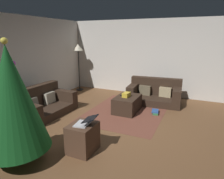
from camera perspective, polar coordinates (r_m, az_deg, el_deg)
ground_plane at (r=4.58m, az=2.24°, el=-11.43°), size 6.40×6.40×0.00m
rear_partition at (r=6.07m, az=-26.41°, el=6.46°), size 6.40×0.12×2.60m
corner_partition at (r=7.15m, az=12.03°, el=8.73°), size 0.12×6.40×2.60m
couch_left at (r=5.69m, az=-19.17°, el=-3.90°), size 1.61×0.97×0.74m
couch_right at (r=6.43m, az=12.05°, el=-1.13°), size 1.01×1.65×0.75m
ottoman at (r=5.57m, az=4.31°, el=-4.15°), size 0.87×0.59×0.43m
gift_box at (r=5.46m, az=4.11°, el=-1.49°), size 0.26×0.18×0.12m
tv_remote at (r=5.56m, az=3.17°, el=-1.72°), size 0.07×0.16×0.02m
christmas_tree at (r=3.46m, az=-26.60°, el=-2.43°), size 1.07×1.07×2.02m
side_table at (r=3.75m, az=-8.29°, el=-13.45°), size 0.52×0.44×0.52m
laptop at (r=3.58m, az=-7.64°, el=-9.15°), size 0.36×0.42×0.17m
book_stack at (r=5.58m, az=12.21°, el=-6.28°), size 0.33×0.22×0.09m
corner_lamp at (r=7.69m, az=-9.61°, el=10.76°), size 0.36×0.36×1.76m
area_rug at (r=5.64m, az=4.27°, el=-6.19°), size 2.60×2.00×0.01m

